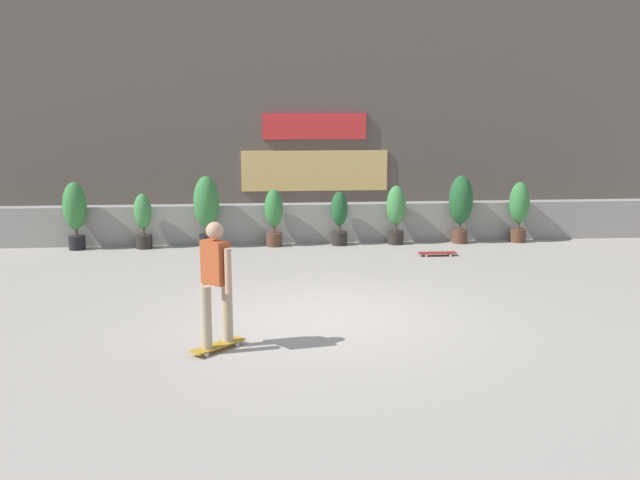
{
  "coord_description": "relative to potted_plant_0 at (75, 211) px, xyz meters",
  "views": [
    {
      "loc": [
        -1.02,
        -10.06,
        3.12
      ],
      "look_at": [
        0.0,
        1.5,
        0.9
      ],
      "focal_mm": 39.2,
      "sensor_mm": 36.0,
      "label": 1
    }
  ],
  "objects": [
    {
      "name": "ground_plane",
      "position": [
        5.06,
        -5.55,
        -0.87
      ],
      "size": [
        48.0,
        48.0,
        0.0
      ],
      "primitive_type": "plane",
      "color": "#A8A093"
    },
    {
      "name": "planter_wall",
      "position": [
        5.06,
        0.45,
        -0.42
      ],
      "size": [
        18.0,
        0.4,
        0.9
      ],
      "primitive_type": "cube",
      "color": "gray",
      "rests_on": "ground"
    },
    {
      "name": "building_backdrop",
      "position": [
        5.06,
        4.45,
        2.38
      ],
      "size": [
        20.0,
        2.08,
        6.5
      ],
      "color": "#60564C",
      "rests_on": "ground"
    },
    {
      "name": "potted_plant_0",
      "position": [
        0.0,
        0.0,
        0.0
      ],
      "size": [
        0.51,
        0.51,
        1.5
      ],
      "color": "black",
      "rests_on": "ground"
    },
    {
      "name": "potted_plant_1",
      "position": [
        1.46,
        0.0,
        -0.21
      ],
      "size": [
        0.38,
        0.38,
        1.23
      ],
      "color": "#2D2823",
      "rests_on": "ground"
    },
    {
      "name": "potted_plant_2",
      "position": [
        2.87,
        0.0,
        0.07
      ],
      "size": [
        0.57,
        0.57,
        1.61
      ],
      "color": "black",
      "rests_on": "ground"
    },
    {
      "name": "potted_plant_3",
      "position": [
        4.37,
        0.0,
        -0.15
      ],
      "size": [
        0.42,
        0.42,
        1.3
      ],
      "color": "brown",
      "rests_on": "ground"
    },
    {
      "name": "potted_plant_4",
      "position": [
        5.86,
        0.0,
        -0.21
      ],
      "size": [
        0.38,
        0.38,
        1.23
      ],
      "color": "#2D2823",
      "rests_on": "ground"
    },
    {
      "name": "potted_plant_5",
      "position": [
        7.17,
        0.0,
        -0.11
      ],
      "size": [
        0.44,
        0.44,
        1.35
      ],
      "color": "#2D2823",
      "rests_on": "ground"
    },
    {
      "name": "potted_plant_6",
      "position": [
        8.68,
        0.0,
        0.05
      ],
      "size": [
        0.55,
        0.55,
        1.57
      ],
      "color": "brown",
      "rests_on": "ground"
    },
    {
      "name": "potted_plant_7",
      "position": [
        10.07,
        0.0,
        -0.06
      ],
      "size": [
        0.47,
        0.47,
        1.41
      ],
      "color": "brown",
      "rests_on": "ground"
    },
    {
      "name": "skater_far_left",
      "position": [
        3.48,
        -6.86,
        0.07
      ],
      "size": [
        0.71,
        0.7,
        1.7
      ],
      "color": "#BF8C26",
      "rests_on": "ground"
    },
    {
      "name": "skateboard_near_camera",
      "position": [
        7.8,
        -1.38,
        -0.81
      ],
      "size": [
        0.8,
        0.2,
        0.08
      ],
      "color": "maroon",
      "rests_on": "ground"
    }
  ]
}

